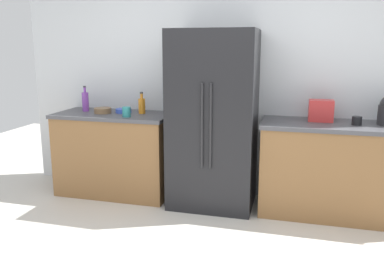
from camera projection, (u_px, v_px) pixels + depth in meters
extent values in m
cube|color=silver|center=(225.00, 68.00, 4.32)|extent=(4.80, 0.10, 2.87)
cube|color=olive|center=(115.00, 155.00, 4.47)|extent=(1.28, 0.60, 0.90)
cube|color=#4C4C51|center=(114.00, 115.00, 4.38)|extent=(1.31, 0.63, 0.04)
cube|color=olive|center=(343.00, 172.00, 3.86)|extent=(1.59, 0.60, 0.90)
cube|color=#4C4C51|center=(346.00, 126.00, 3.77)|extent=(1.62, 0.63, 0.04)
cube|color=black|center=(213.00, 120.00, 4.05)|extent=(0.87, 0.66, 1.84)
cylinder|color=#262628|center=(202.00, 126.00, 3.74)|extent=(0.02, 0.02, 0.83)
cylinder|color=#262628|center=(210.00, 127.00, 3.72)|extent=(0.02, 0.02, 0.83)
cube|color=red|center=(321.00, 111.00, 3.88)|extent=(0.24, 0.16, 0.21)
cylinder|color=purple|center=(85.00, 102.00, 4.49)|extent=(0.08, 0.08, 0.22)
cylinder|color=purple|center=(85.00, 90.00, 4.46)|extent=(0.03, 0.03, 0.06)
cylinder|color=#333338|center=(85.00, 87.00, 4.46)|extent=(0.03, 0.03, 0.02)
cylinder|color=orange|center=(142.00, 106.00, 4.34)|extent=(0.08, 0.08, 0.17)
cylinder|color=orange|center=(142.00, 96.00, 4.32)|extent=(0.03, 0.03, 0.06)
cylinder|color=#333338|center=(141.00, 93.00, 4.31)|extent=(0.04, 0.04, 0.02)
cylinder|color=black|center=(357.00, 121.00, 3.71)|extent=(0.09, 0.09, 0.08)
cylinder|color=teal|center=(127.00, 112.00, 4.14)|extent=(0.09, 0.09, 0.11)
cylinder|color=brown|center=(103.00, 110.00, 4.38)|extent=(0.19, 0.19, 0.06)
cylinder|color=blue|center=(124.00, 111.00, 4.40)|extent=(0.18, 0.18, 0.05)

